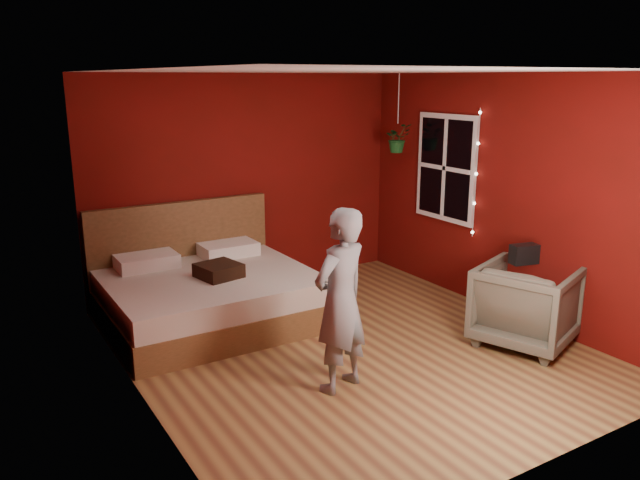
{
  "coord_description": "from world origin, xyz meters",
  "views": [
    {
      "loc": [
        -3.17,
        -4.63,
        2.55
      ],
      "look_at": [
        -0.1,
        0.4,
        1.01
      ],
      "focal_mm": 35.0,
      "sensor_mm": 36.0,
      "label": 1
    }
  ],
  "objects": [
    {
      "name": "handbag",
      "position": [
        1.51,
        -0.74,
        0.9
      ],
      "size": [
        0.29,
        0.19,
        0.19
      ],
      "primitive_type": "cube",
      "rotation": [
        0.0,
        0.0,
        -0.22
      ],
      "color": "black",
      "rests_on": "armchair"
    },
    {
      "name": "armchair",
      "position": [
        1.51,
        -0.82,
        0.4
      ],
      "size": [
        1.13,
        1.12,
        0.81
      ],
      "primitive_type": "imported",
      "rotation": [
        0.0,
        0.0,
        1.93
      ],
      "color": "#565144",
      "rests_on": "ground"
    },
    {
      "name": "window",
      "position": [
        1.97,
        0.9,
        1.5
      ],
      "size": [
        0.05,
        0.97,
        1.27
      ],
      "color": "white",
      "rests_on": "room_walls"
    },
    {
      "name": "fairy_lights",
      "position": [
        1.94,
        0.38,
        1.5
      ],
      "size": [
        0.04,
        0.04,
        1.45
      ],
      "color": "silver",
      "rests_on": "room_walls"
    },
    {
      "name": "room_walls",
      "position": [
        0.0,
        0.0,
        1.68
      ],
      "size": [
        4.04,
        4.54,
        2.62
      ],
      "color": "#690D0B",
      "rests_on": "ground"
    },
    {
      "name": "floor",
      "position": [
        0.0,
        0.0,
        0.0
      ],
      "size": [
        4.5,
        4.5,
        0.0
      ],
      "primitive_type": "plane",
      "color": "olive",
      "rests_on": "ground"
    },
    {
      "name": "hanging_plant",
      "position": [
        1.69,
        1.49,
        1.82
      ],
      "size": [
        0.33,
        0.28,
        0.96
      ],
      "color": "silver",
      "rests_on": "room_walls"
    },
    {
      "name": "person",
      "position": [
        -0.52,
        -0.62,
        0.78
      ],
      "size": [
        0.65,
        0.52,
        1.56
      ],
      "primitive_type": "imported",
      "rotation": [
        0.0,
        0.0,
        3.43
      ],
      "color": "slate",
      "rests_on": "ground"
    },
    {
      "name": "bed",
      "position": [
        -0.91,
        1.39,
        0.3
      ],
      "size": [
        2.13,
        1.81,
        1.17
      ],
      "color": "brown",
      "rests_on": "ground"
    },
    {
      "name": "throw_pillow",
      "position": [
        -0.85,
        1.19,
        0.6
      ],
      "size": [
        0.47,
        0.47,
        0.14
      ],
      "primitive_type": "cube",
      "rotation": [
        0.0,
        0.0,
        0.19
      ],
      "color": "black",
      "rests_on": "bed"
    }
  ]
}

